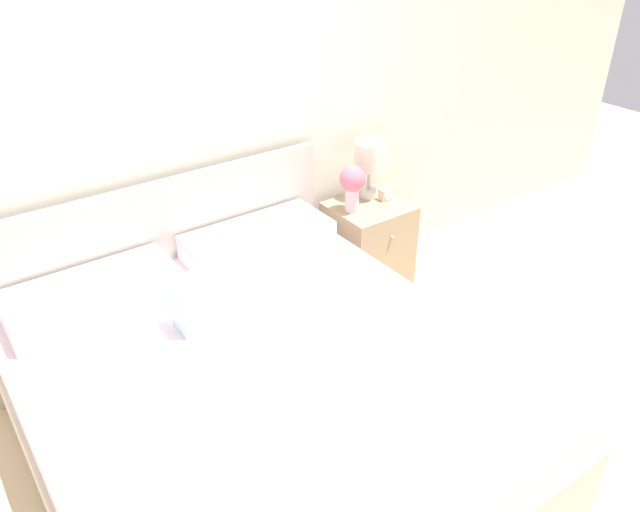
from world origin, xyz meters
name	(u,v)px	position (x,y,z in m)	size (l,w,h in m)	color
ground_plane	(175,335)	(0.00, 0.00, 0.00)	(12.00, 12.00, 0.00)	#CCB28E
wall_back	(136,112)	(0.00, 0.07, 1.30)	(8.00, 0.06, 2.60)	silver
bed	(259,395)	(0.00, -0.97, 0.28)	(1.89, 2.09, 0.96)	beige
nightstand	(368,246)	(1.23, -0.23, 0.28)	(0.45, 0.44, 0.57)	tan
table_lamp	(370,158)	(1.30, -0.13, 0.82)	(0.19, 0.19, 0.36)	white
flower_vase	(353,183)	(1.10, -0.22, 0.74)	(0.15, 0.15, 0.28)	silver
alarm_clock	(386,194)	(1.36, -0.22, 0.60)	(0.08, 0.06, 0.07)	beige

